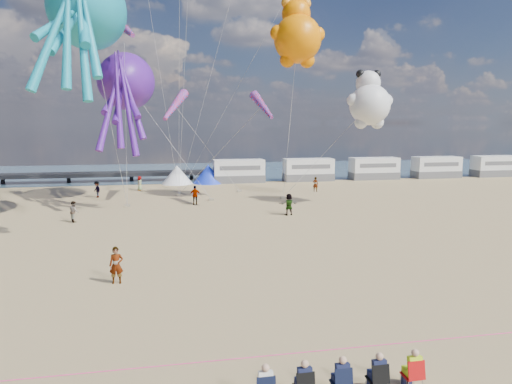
% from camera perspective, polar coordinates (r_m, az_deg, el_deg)
% --- Properties ---
extents(ground, '(120.00, 120.00, 0.00)m').
position_cam_1_polar(ground, '(20.66, -2.27, -13.39)').
color(ground, tan).
rests_on(ground, ground).
extents(water, '(120.00, 120.00, 0.00)m').
position_cam_1_polar(water, '(74.41, -8.46, 2.57)').
color(water, '#375369').
rests_on(water, ground).
extents(motorhome_0, '(6.60, 2.50, 3.00)m').
position_cam_1_polar(motorhome_0, '(59.93, -2.17, 2.64)').
color(motorhome_0, silver).
rests_on(motorhome_0, ground).
extents(motorhome_1, '(6.60, 2.50, 3.00)m').
position_cam_1_polar(motorhome_1, '(62.03, 6.55, 2.79)').
color(motorhome_1, silver).
rests_on(motorhome_1, ground).
extents(motorhome_2, '(6.60, 2.50, 3.00)m').
position_cam_1_polar(motorhome_2, '(65.46, 14.53, 2.87)').
color(motorhome_2, silver).
rests_on(motorhome_2, ground).
extents(motorhome_3, '(6.60, 2.50, 3.00)m').
position_cam_1_polar(motorhome_3, '(70.02, 21.60, 2.90)').
color(motorhome_3, silver).
rests_on(motorhome_3, ground).
extents(motorhome_4, '(6.60, 2.50, 3.00)m').
position_cam_1_polar(motorhome_4, '(75.50, 27.72, 2.89)').
color(motorhome_4, silver).
rests_on(motorhome_4, ground).
extents(tent_white, '(4.00, 4.00, 2.40)m').
position_cam_1_polar(tent_white, '(59.33, -9.84, 2.16)').
color(tent_white, white).
rests_on(tent_white, ground).
extents(tent_blue, '(4.00, 4.00, 2.40)m').
position_cam_1_polar(tent_blue, '(59.51, -5.99, 2.26)').
color(tent_blue, '#1933CC').
rests_on(tent_blue, ground).
extents(spectator_row, '(6.10, 0.90, 1.30)m').
position_cam_1_polar(spectator_row, '(14.12, 10.53, -21.68)').
color(spectator_row, black).
rests_on(spectator_row, ground).
extents(rope_line, '(34.00, 0.03, 0.03)m').
position_cam_1_polar(rope_line, '(16.19, 0.48, -19.87)').
color(rope_line, '#F2338C').
rests_on(rope_line, ground).
extents(standing_person, '(0.67, 0.45, 1.82)m').
position_cam_1_polar(standing_person, '(23.40, -17.07, -8.74)').
color(standing_person, tan).
rests_on(standing_person, ground).
extents(beachgoer_1, '(0.80, 0.96, 1.67)m').
position_cam_1_polar(beachgoer_1, '(38.71, -21.80, -2.28)').
color(beachgoer_1, '#7F6659').
rests_on(beachgoer_1, ground).
extents(beachgoer_2, '(1.01, 1.06, 1.72)m').
position_cam_1_polar(beachgoer_2, '(50.52, -19.27, 0.30)').
color(beachgoer_2, '#7F6659').
rests_on(beachgoer_2, ground).
extents(beachgoer_3, '(1.19, 0.69, 1.84)m').
position_cam_1_polar(beachgoer_3, '(43.90, -7.61, -0.39)').
color(beachgoer_3, '#7F6659').
rests_on(beachgoer_3, ground).
extents(beachgoer_4, '(1.13, 0.58, 1.85)m').
position_cam_1_polar(beachgoer_4, '(38.72, 4.12, -1.54)').
color(beachgoer_4, '#7F6659').
rests_on(beachgoer_4, ground).
extents(beachgoer_5, '(1.61, 1.21, 1.69)m').
position_cam_1_polar(beachgoer_5, '(52.25, 7.44, 0.96)').
color(beachgoer_5, '#7F6659').
rests_on(beachgoer_5, ground).
extents(beachgoer_6, '(0.43, 0.63, 1.67)m').
position_cam_1_polar(beachgoer_6, '(54.44, -14.34, 1.06)').
color(beachgoer_6, '#7F6659').
rests_on(beachgoer_6, ground).
extents(sandbag_a, '(0.50, 0.35, 0.22)m').
position_cam_1_polar(sandbag_a, '(44.18, -15.78, -1.66)').
color(sandbag_a, gray).
rests_on(sandbag_a, ground).
extents(sandbag_b, '(0.50, 0.35, 0.22)m').
position_cam_1_polar(sandbag_b, '(46.07, -5.62, -0.96)').
color(sandbag_b, gray).
rests_on(sandbag_b, ground).
extents(sandbag_c, '(0.50, 0.35, 0.22)m').
position_cam_1_polar(sandbag_c, '(47.15, 3.41, -0.71)').
color(sandbag_c, gray).
rests_on(sandbag_c, ground).
extents(sandbag_d, '(0.50, 0.35, 0.22)m').
position_cam_1_polar(sandbag_d, '(51.58, -2.10, 0.11)').
color(sandbag_d, gray).
rests_on(sandbag_d, ground).
extents(sandbag_e, '(0.50, 0.35, 0.22)m').
position_cam_1_polar(sandbag_e, '(49.60, -9.62, -0.35)').
color(sandbag_e, gray).
rests_on(sandbag_e, ground).
extents(kite_octopus_teal, '(6.08, 11.30, 12.30)m').
position_cam_1_polar(kite_octopus_teal, '(38.52, -20.31, 20.54)').
color(kite_octopus_teal, teal).
extents(kite_octopus_purple, '(6.38, 11.29, 12.18)m').
position_cam_1_polar(kite_octopus_purple, '(48.27, -15.91, 13.12)').
color(kite_octopus_purple, '#4E198C').
extents(kite_panda, '(5.83, 5.69, 6.40)m').
position_cam_1_polar(kite_panda, '(43.93, 14.04, 10.53)').
color(kite_panda, silver).
extents(kite_teddy_orange, '(5.50, 5.19, 7.67)m').
position_cam_1_polar(kite_teddy_orange, '(45.30, 5.22, 18.51)').
color(kite_teddy_orange, orange).
extents(windsock_left, '(3.09, 6.84, 6.83)m').
position_cam_1_polar(windsock_left, '(45.00, -16.19, 19.11)').
color(windsock_left, red).
extents(windsock_mid, '(3.14, 6.30, 6.35)m').
position_cam_1_polar(windsock_mid, '(46.37, -10.11, 10.60)').
color(windsock_mid, red).
extents(windsock_right, '(1.81, 4.56, 4.47)m').
position_cam_1_polar(windsock_right, '(41.35, 0.82, 10.71)').
color(windsock_right, red).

